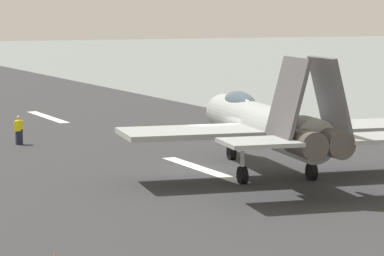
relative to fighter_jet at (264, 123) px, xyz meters
name	(u,v)px	position (x,y,z in m)	size (l,w,h in m)	color
ground_plane	(208,171)	(2.05, 1.79, -2.39)	(400.00, 400.00, 0.00)	slate
runway_strip	(208,171)	(2.04, 1.79, -2.38)	(240.00, 26.00, 0.02)	#2F2F31
fighter_jet	(264,123)	(0.00, 0.00, 0.00)	(16.52, 13.71, 5.58)	#969C9A
crew_person	(19,130)	(14.44, 7.30, -1.57)	(0.45, 0.64, 1.64)	#1E2338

